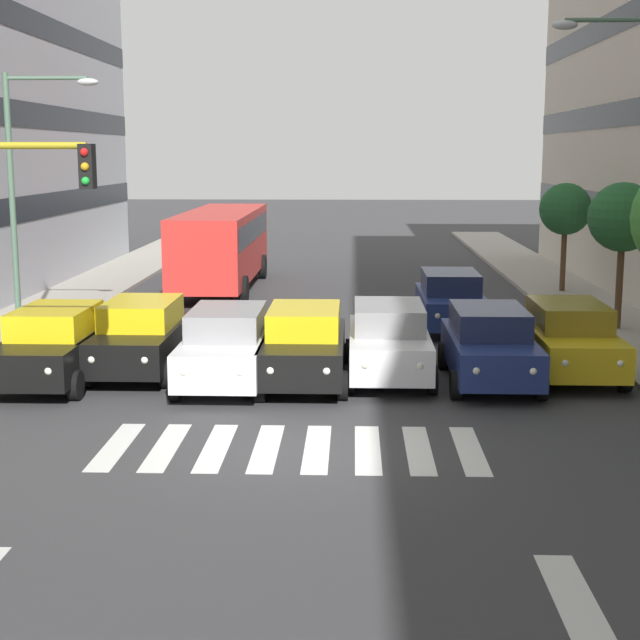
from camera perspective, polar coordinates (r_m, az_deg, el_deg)
name	(u,v)px	position (r m, az deg, el deg)	size (l,w,h in m)	color
ground_plane	(292,448)	(16.90, -1.72, -7.76)	(180.00, 180.00, 0.00)	#38383A
crosswalk_markings	(292,448)	(16.90, -1.72, -7.75)	(6.75, 2.80, 0.01)	silver
lane_arrow_0	(572,594)	(12.04, 14.99, -15.73)	(0.50, 2.20, 0.01)	silver
car_0	(569,339)	(22.81, 14.84, -1.10)	(2.02, 4.44, 1.72)	gold
car_1	(489,345)	(21.68, 10.22, -1.50)	(2.02, 4.44, 1.72)	navy
car_2	(389,341)	(21.88, 4.18, -1.26)	(2.02, 4.44, 1.72)	silver
car_3	(304,345)	(21.36, -0.97, -1.51)	(2.02, 4.44, 1.72)	black
car_4	(226,346)	(21.31, -5.68, -1.58)	(2.02, 4.44, 1.72)	silver
car_5	(141,336)	(22.77, -10.78, -0.96)	(2.02, 4.44, 1.72)	black
car_6	(54,345)	(22.19, -15.78, -1.45)	(2.02, 4.44, 1.72)	black
car_row2_0	(450,300)	(28.07, 7.90, 1.19)	(2.02, 4.44, 1.72)	navy
bus_behind_traffic	(222,241)	(36.27, -5.97, 4.79)	(2.78, 10.50, 3.00)	red
street_lamp_right	(26,181)	(26.33, -17.39, 8.04)	(2.52, 0.28, 7.09)	#4C6B56
street_tree_2	(623,218)	(28.32, 17.87, 5.90)	(1.99, 1.99, 4.22)	#513823
street_tree_3	(565,210)	(35.65, 14.64, 6.48)	(1.90, 1.90, 3.96)	#513823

